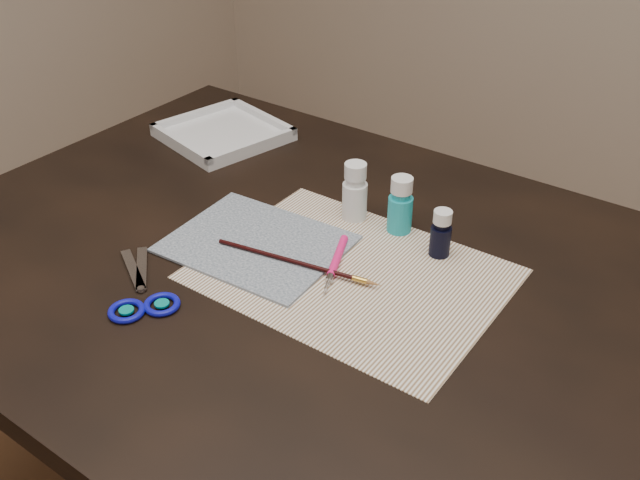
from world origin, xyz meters
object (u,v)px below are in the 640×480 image
Objects in this scene: canvas at (256,244)px; scissors at (134,283)px; paint_bottle_navy at (441,233)px; paint_bottle_white at (355,191)px; palette_tray at (223,132)px; paint_bottle_cyan at (400,205)px; paper at (352,274)px.

canvas is 0.20m from scissors.
paint_bottle_navy reaches higher than scissors.
palette_tray is at bearing 164.91° from paint_bottle_white.
paint_bottle_white reaches higher than canvas.
scissors is at bearing -114.04° from paint_bottle_white.
paper is at bearing -88.10° from paint_bottle_cyan.
canvas is 3.37× the size of paint_bottle_navy.
paint_bottle_white reaches higher than paint_bottle_cyan.
paint_bottle_cyan reaches higher than canvas.
paint_bottle_cyan is (0.16, 0.17, 0.04)m from canvas.
paint_bottle_white is at bearing 174.83° from paint_bottle_navy.
paint_bottle_navy is 0.37× the size of palette_tray.
scissors is 0.92× the size of palette_tray.
paint_bottle_cyan is at bearing 46.56° from canvas.
canvas is at bearing -116.13° from paint_bottle_white.
canvas is at bearing -82.67° from scissors.
canvas is (-0.16, -0.02, 0.00)m from paper.
paper is 2.02× the size of palette_tray.
paint_bottle_white is at bearing -84.54° from scissors.
scissors is (-0.24, -0.21, 0.00)m from paper.
paint_bottle_white is 0.38m from scissors.
paper is 0.15m from paint_bottle_navy.
paper is 2.18× the size of scissors.
paint_bottle_white is 0.40m from palette_tray.
scissors reaches higher than paper.
scissors is (-0.07, -0.18, 0.00)m from canvas.
paint_bottle_navy is (0.17, -0.01, -0.01)m from paint_bottle_white.
paint_bottle_cyan is 0.45× the size of palette_tray.
paint_bottle_cyan is at bearing 6.11° from paint_bottle_white.
paint_bottle_navy is (0.08, 0.12, 0.04)m from paper.
paint_bottle_white is 0.17m from paint_bottle_navy.
paint_bottle_cyan reaches higher than paint_bottle_navy.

